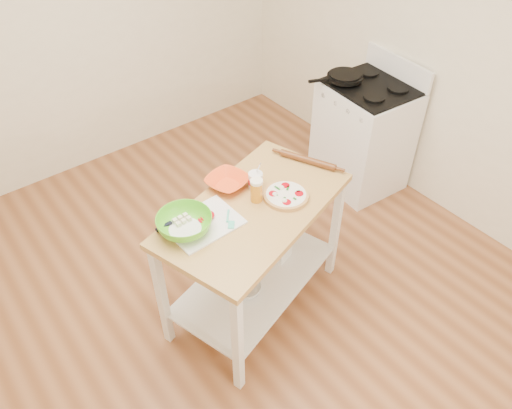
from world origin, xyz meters
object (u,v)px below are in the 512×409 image
Objects in this scene: skillet at (344,77)px; shelf_bin at (279,250)px; knife at (170,222)px; orange_bowl at (227,182)px; gas_stove at (363,135)px; green_bowl at (184,224)px; shelf_glass_bowl at (246,288)px; spatula at (229,220)px; yogurt_tub at (255,180)px; pizza at (286,195)px; cutting_board at (203,223)px; beer_pint at (256,190)px; rolling_pin at (308,160)px; prep_island at (254,237)px.

skillet is 1.53m from shelf_bin.
orange_bowl reaches higher than knife.
gas_stove reaches higher than shelf_bin.
green_bowl is 1.52× the size of shelf_glass_bowl.
spatula is (-1.78, -0.54, 0.44)m from gas_stove.
spatula is at bearing -123.62° from orange_bowl.
yogurt_tub is at bearing 147.88° from shelf_bin.
cutting_board is at bearing 167.84° from pizza.
gas_stove is at bearing 14.83° from yogurt_tub.
spatula is 0.98× the size of beer_pint.
yogurt_tub reaches higher than pizza.
shelf_bin is (0.05, 0.10, -0.59)m from pizza.
spatula is at bearing 175.33° from pizza.
shelf_bin is (-0.28, -0.07, -0.60)m from rolling_pin.
knife is 0.87× the size of green_bowl.
gas_stove is 7.44× the size of beer_pint.
yogurt_tub is (0.12, 0.14, 0.30)m from prep_island.
knife is at bearing 95.81° from spatula.
pizza is 1.44× the size of yogurt_tub.
green_bowl is (-0.10, 0.02, 0.04)m from cutting_board.
shelf_glass_bowl is at bearing -78.17° from spatula.
skillet is 1.91m from cutting_board.
yogurt_tub reaches higher than cutting_board.
skillet is at bearing 31.18° from pizza.
yogurt_tub is at bearing -160.59° from gas_stove.
prep_island is at bearing 166.52° from pizza.
yogurt_tub is 0.50× the size of rolling_pin.
pizza is 1.83× the size of beer_pint.
gas_stove is 4.11× the size of knife.
prep_island is 1.67m from skillet.
shelf_bin is at bearing 16.31° from shelf_glass_bowl.
beer_pint is 0.39× the size of rolling_pin.
spatula is 1.10× the size of shelf_bin.
green_bowl is (-0.41, -0.17, 0.02)m from orange_bowl.
prep_island is at bearing -157.04° from gas_stove.
pizza is at bearing -65.63° from yogurt_tub.
knife is 0.58m from yogurt_tub.
shelf_glass_bowl is (-0.11, -0.31, -0.64)m from orange_bowl.
pizza is at bearing -30.05° from beer_pint.
shelf_glass_bowl is (-0.12, -0.06, -0.36)m from prep_island.
gas_stove is at bearing 12.46° from green_bowl.
rolling_pin is at bearing 27.07° from pizza.
shelf_glass_bowl is at bearing -140.18° from yogurt_tub.
shelf_bin is at bearing -165.87° from rolling_pin.
yogurt_tub reaches higher than prep_island.
beer_pint reaches higher than prep_island.
pizza is 0.19m from beer_pint.
cutting_board reaches higher than spatula.
green_bowl is at bearing 107.06° from spatula.
spatula is at bearing -175.15° from prep_island.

